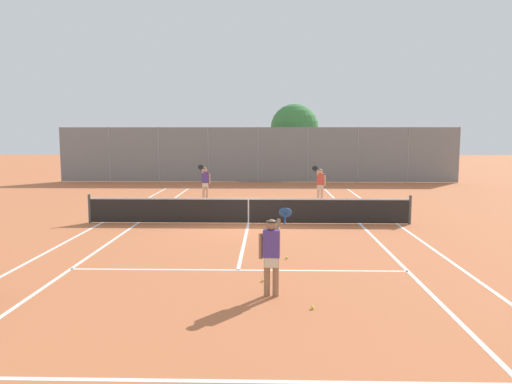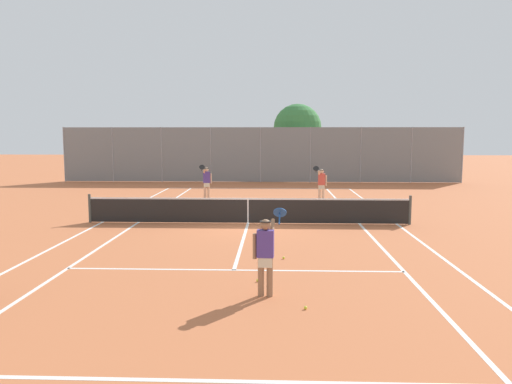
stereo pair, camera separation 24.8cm
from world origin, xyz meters
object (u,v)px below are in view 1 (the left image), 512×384
object	(u,v)px
loose_tennis_ball_2	(312,307)
player_far_left	(205,181)
tree_behind_left	(294,129)
player_near_side	(272,252)
player_far_right	(320,183)
loose_tennis_ball_0	(279,211)
loose_tennis_ball_1	(263,280)
tennis_net	(248,210)
loose_tennis_ball_5	(215,199)
loose_tennis_ball_4	(164,211)
loose_tennis_ball_3	(287,258)

from	to	relation	value
loose_tennis_ball_2	player_far_left	bearing A→B (deg)	104.26
tree_behind_left	player_near_side	bearing A→B (deg)	-93.87
player_far_right	loose_tennis_ball_0	distance (m)	3.97
player_near_side	loose_tennis_ball_1	size ratio (longest dim) A/B	26.88
tennis_net	player_far_left	world-z (taller)	player_far_left
tennis_net	loose_tennis_ball_2	world-z (taller)	tennis_net
tennis_net	loose_tennis_ball_5	xyz separation A→B (m)	(-1.97, 6.77, -0.48)
player_far_left	player_near_side	bearing A→B (deg)	-77.81
player_far_right	loose_tennis_ball_4	bearing A→B (deg)	-153.66
loose_tennis_ball_1	loose_tennis_ball_3	bearing A→B (deg)	73.50
loose_tennis_ball_3	loose_tennis_ball_5	size ratio (longest dim) A/B	1.00
player_near_side	player_far_left	distance (m)	15.61
player_far_left	loose_tennis_ball_5	world-z (taller)	player_far_left
tennis_net	player_far_right	world-z (taller)	player_far_right
player_far_left	tree_behind_left	bearing A→B (deg)	66.00
loose_tennis_ball_0	loose_tennis_ball_5	distance (m)	5.07
player_far_left	loose_tennis_ball_5	distance (m)	1.05
player_far_left	loose_tennis_ball_5	size ratio (longest dim) A/B	26.88
loose_tennis_ball_0	tree_behind_left	distance (m)	16.06
player_far_left	tree_behind_left	size ratio (longest dim) A/B	0.32
player_far_right	loose_tennis_ball_1	distance (m)	13.74
loose_tennis_ball_3	tree_behind_left	distance (m)	23.99
tree_behind_left	loose_tennis_ball_1	bearing A→B (deg)	-94.44
loose_tennis_ball_2	loose_tennis_ball_4	size ratio (longest dim) A/B	1.00
tennis_net	player_near_side	size ratio (longest dim) A/B	6.76
loose_tennis_ball_0	tree_behind_left	bearing A→B (deg)	84.85
loose_tennis_ball_2	loose_tennis_ball_4	xyz separation A→B (m)	(-5.32, 11.72, 0.00)
loose_tennis_ball_2	player_near_side	bearing A→B (deg)	135.35
tennis_net	tree_behind_left	size ratio (longest dim) A/B	2.19
player_near_side	player_far_right	world-z (taller)	same
loose_tennis_ball_1	loose_tennis_ball_2	distance (m)	1.99
player_near_side	loose_tennis_ball_0	size ratio (longest dim) A/B	26.88
tennis_net	loose_tennis_ball_1	bearing A→B (deg)	-85.21
loose_tennis_ball_1	loose_tennis_ball_2	xyz separation A→B (m)	(0.97, -1.73, 0.00)
player_far_right	loose_tennis_ball_5	xyz separation A→B (m)	(-5.24, 0.67, -0.89)
player_far_right	loose_tennis_ball_2	distance (m)	15.31
loose_tennis_ball_0	loose_tennis_ball_2	bearing A→B (deg)	-88.22
loose_tennis_ball_4	tennis_net	bearing A→B (deg)	-35.23
tennis_net	loose_tennis_ball_5	size ratio (longest dim) A/B	181.82
tree_behind_left	loose_tennis_ball_2	bearing A→B (deg)	-92.15
tennis_net	player_far_right	bearing A→B (deg)	61.80
player_near_side	loose_tennis_ball_2	xyz separation A→B (m)	(0.78, -0.77, -0.89)
loose_tennis_ball_2	loose_tennis_ball_3	bearing A→B (deg)	95.24
loose_tennis_ball_0	loose_tennis_ball_5	bearing A→B (deg)	128.89
player_far_right	loose_tennis_ball_5	world-z (taller)	player_far_right
loose_tennis_ball_4	loose_tennis_ball_5	world-z (taller)	same
tennis_net	loose_tennis_ball_4	size ratio (longest dim) A/B	181.82
loose_tennis_ball_5	tree_behind_left	xyz separation A→B (m)	(4.58, 11.64, 3.63)
loose_tennis_ball_1	loose_tennis_ball_3	xyz separation A→B (m)	(0.62, 2.09, 0.00)
player_near_side	loose_tennis_ball_5	world-z (taller)	player_near_side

